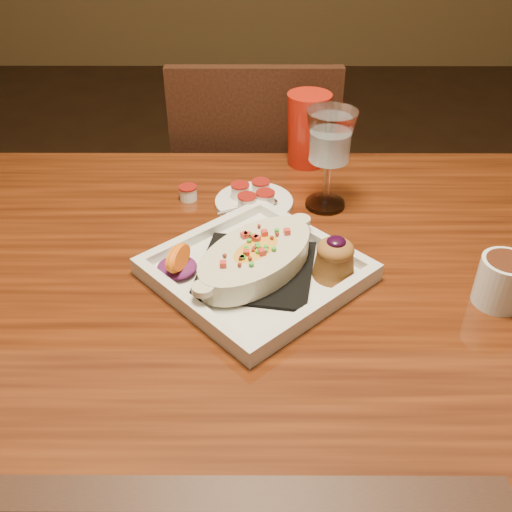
{
  "coord_description": "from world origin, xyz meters",
  "views": [
    {
      "loc": [
        0.01,
        -0.75,
        1.32
      ],
      "look_at": [
        0.01,
        0.02,
        0.77
      ],
      "focal_mm": 40.0,
      "sensor_mm": 36.0,
      "label": 1
    }
  ],
  "objects_px": {
    "plate": "(261,263)",
    "goblet": "(330,142)",
    "saucer": "(253,200)",
    "chair_far": "(255,204)",
    "coffee_mug": "(504,280)",
    "red_tumbler": "(308,130)",
    "table": "(253,315)"
  },
  "relations": [
    {
      "from": "chair_far",
      "to": "coffee_mug",
      "type": "distance_m",
      "value": 0.85
    },
    {
      "from": "table",
      "to": "goblet",
      "type": "bearing_deg",
      "value": 56.78
    },
    {
      "from": "table",
      "to": "red_tumbler",
      "type": "bearing_deg",
      "value": 73.85
    },
    {
      "from": "coffee_mug",
      "to": "goblet",
      "type": "height_order",
      "value": "goblet"
    },
    {
      "from": "coffee_mug",
      "to": "red_tumbler",
      "type": "xyz_separation_m",
      "value": [
        -0.26,
        0.48,
        0.04
      ]
    },
    {
      "from": "plate",
      "to": "saucer",
      "type": "xyz_separation_m",
      "value": [
        -0.01,
        0.23,
        -0.02
      ]
    },
    {
      "from": "coffee_mug",
      "to": "red_tumbler",
      "type": "relative_size",
      "value": 0.67
    },
    {
      "from": "plate",
      "to": "coffee_mug",
      "type": "bearing_deg",
      "value": -52.28
    },
    {
      "from": "chair_far",
      "to": "plate",
      "type": "xyz_separation_m",
      "value": [
        0.01,
        -0.64,
        0.27
      ]
    },
    {
      "from": "plate",
      "to": "saucer",
      "type": "height_order",
      "value": "plate"
    },
    {
      "from": "red_tumbler",
      "to": "saucer",
      "type": "bearing_deg",
      "value": -122.03
    },
    {
      "from": "chair_far",
      "to": "goblet",
      "type": "bearing_deg",
      "value": 108.65
    },
    {
      "from": "table",
      "to": "chair_far",
      "type": "xyz_separation_m",
      "value": [
        -0.0,
        0.63,
        -0.15
      ]
    },
    {
      "from": "red_tumbler",
      "to": "table",
      "type": "bearing_deg",
      "value": -106.15
    },
    {
      "from": "plate",
      "to": "goblet",
      "type": "distance_m",
      "value": 0.28
    },
    {
      "from": "table",
      "to": "plate",
      "type": "bearing_deg",
      "value": -44.83
    },
    {
      "from": "coffee_mug",
      "to": "saucer",
      "type": "distance_m",
      "value": 0.48
    },
    {
      "from": "chair_far",
      "to": "saucer",
      "type": "relative_size",
      "value": 6.08
    },
    {
      "from": "chair_far",
      "to": "coffee_mug",
      "type": "bearing_deg",
      "value": 118.36
    },
    {
      "from": "plate",
      "to": "goblet",
      "type": "height_order",
      "value": "goblet"
    },
    {
      "from": "coffee_mug",
      "to": "plate",
      "type": "bearing_deg",
      "value": 173.87
    },
    {
      "from": "chair_far",
      "to": "coffee_mug",
      "type": "height_order",
      "value": "chair_far"
    },
    {
      "from": "coffee_mug",
      "to": "red_tumbler",
      "type": "height_order",
      "value": "red_tumbler"
    },
    {
      "from": "goblet",
      "to": "red_tumbler",
      "type": "bearing_deg",
      "value": 97.48
    },
    {
      "from": "saucer",
      "to": "red_tumbler",
      "type": "xyz_separation_m",
      "value": [
        0.12,
        0.19,
        0.07
      ]
    },
    {
      "from": "table",
      "to": "saucer",
      "type": "distance_m",
      "value": 0.24
    },
    {
      "from": "saucer",
      "to": "chair_far",
      "type": "bearing_deg",
      "value": 89.93
    },
    {
      "from": "coffee_mug",
      "to": "goblet",
      "type": "bearing_deg",
      "value": 133.02
    },
    {
      "from": "table",
      "to": "coffee_mug",
      "type": "distance_m",
      "value": 0.41
    },
    {
      "from": "plate",
      "to": "goblet",
      "type": "xyz_separation_m",
      "value": [
        0.13,
        0.23,
        0.11
      ]
    },
    {
      "from": "chair_far",
      "to": "saucer",
      "type": "bearing_deg",
      "value": 89.93
    },
    {
      "from": "goblet",
      "to": "saucer",
      "type": "height_order",
      "value": "goblet"
    }
  ]
}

